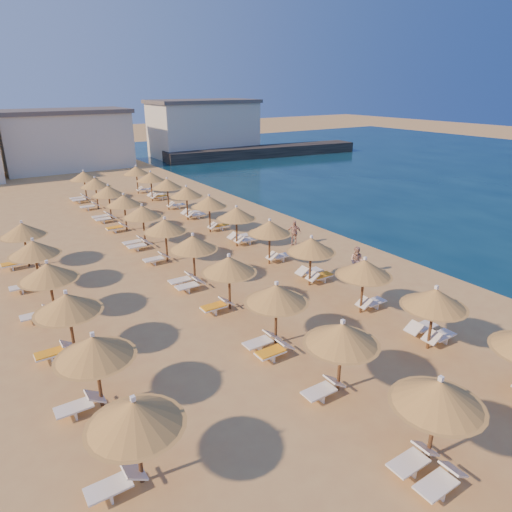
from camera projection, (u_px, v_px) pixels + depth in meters
ground at (290, 308)px, 22.26m from camera, size 220.00×220.00×0.00m
jetty at (264, 151)px, 68.34m from camera, size 30.26×7.65×1.50m
hotel_blocks at (89, 138)px, 58.65m from camera, size 50.99×11.32×8.10m
parasol_row_east at (252, 221)px, 28.41m from camera, size 2.66×44.41×2.83m
parasol_row_west at (178, 234)px, 25.83m from camera, size 2.66×44.41×2.83m
parasol_row_inland at (57, 287)px, 19.13m from camera, size 2.66×21.64×2.83m
loungers at (201, 266)px, 26.42m from camera, size 15.23×42.38×0.66m
beachgoer_c at (294, 233)px, 30.68m from camera, size 1.02×0.99×1.71m
beachgoer_b at (357, 261)px, 25.77m from camera, size 0.93×1.02×1.68m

